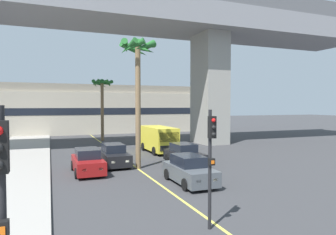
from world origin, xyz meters
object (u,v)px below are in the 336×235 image
(delivery_van, at_px, (159,138))
(traffic_light_left_sidewalk_corner, at_px, (1,207))
(palm_tree_near_median, at_px, (138,63))
(traffic_light_median_near, at_px, (211,153))
(car_queue_fourth, at_px, (189,170))
(car_queue_second, at_px, (114,156))
(car_queue_front, at_px, (88,162))
(palm_tree_mid_median, at_px, (102,91))
(car_queue_third, at_px, (184,155))

(delivery_van, relative_size, traffic_light_left_sidewalk_corner, 1.26)
(delivery_van, relative_size, palm_tree_near_median, 0.60)
(delivery_van, bearing_deg, traffic_light_median_near, -103.65)
(car_queue_fourth, relative_size, palm_tree_near_median, 0.46)
(car_queue_second, distance_m, traffic_light_left_sidewalk_corner, 17.69)
(palm_tree_near_median, bearing_deg, car_queue_fourth, -72.63)
(car_queue_second, distance_m, traffic_light_median_near, 12.78)
(car_queue_fourth, height_order, traffic_light_left_sidewalk_corner, traffic_light_left_sidewalk_corner)
(car_queue_second, height_order, traffic_light_median_near, traffic_light_median_near)
(car_queue_front, relative_size, car_queue_fourth, 1.01)
(car_queue_fourth, bearing_deg, traffic_light_median_near, -108.46)
(car_queue_second, distance_m, palm_tree_mid_median, 16.91)
(traffic_light_left_sidewalk_corner, bearing_deg, palm_tree_near_median, 67.34)
(palm_tree_near_median, bearing_deg, palm_tree_mid_median, 88.74)
(traffic_light_left_sidewalk_corner, bearing_deg, car_queue_second, 73.56)
(car_queue_third, bearing_deg, traffic_light_median_near, -109.72)
(palm_tree_near_median, distance_m, palm_tree_mid_median, 17.62)
(car_queue_front, height_order, car_queue_third, same)
(car_queue_third, xyz_separation_m, delivery_van, (0.26, 6.31, 0.57))
(car_queue_third, relative_size, traffic_light_median_near, 0.98)
(car_queue_front, bearing_deg, traffic_light_median_near, -74.66)
(traffic_light_median_near, bearing_deg, car_queue_fourth, 71.54)
(palm_tree_mid_median, bearing_deg, delivery_van, -73.49)
(delivery_van, distance_m, traffic_light_left_sidewalk_corner, 23.83)
(car_queue_front, height_order, palm_tree_near_median, palm_tree_near_median)
(car_queue_fourth, distance_m, palm_tree_mid_median, 23.15)
(delivery_van, height_order, traffic_light_median_near, traffic_light_median_near)
(car_queue_front, xyz_separation_m, car_queue_fourth, (4.96, -4.71, 0.00))
(traffic_light_left_sidewalk_corner, xyz_separation_m, palm_tree_mid_median, (6.74, 32.79, 3.19))
(traffic_light_median_near, bearing_deg, car_queue_second, 94.12)
(car_queue_third, xyz_separation_m, traffic_light_median_near, (-3.93, -10.97, 1.99))
(car_queue_front, relative_size, palm_tree_near_median, 0.46)
(car_queue_second, bearing_deg, car_queue_front, -137.87)
(car_queue_second, xyz_separation_m, palm_tree_near_median, (1.38, -1.63, 6.50))
(car_queue_third, height_order, traffic_light_median_near, traffic_light_median_near)
(car_queue_second, xyz_separation_m, car_queue_third, (4.84, -1.62, 0.00))
(palm_tree_mid_median, bearing_deg, traffic_light_median_near, -91.73)
(car_queue_third, relative_size, traffic_light_left_sidewalk_corner, 0.98)
(car_queue_fourth, distance_m, palm_tree_near_median, 8.29)
(delivery_van, bearing_deg, palm_tree_near_median, -120.46)
(car_queue_fourth, distance_m, traffic_light_median_near, 6.67)
(car_queue_fourth, height_order, traffic_light_median_near, traffic_light_median_near)
(traffic_light_left_sidewalk_corner, bearing_deg, car_queue_fourth, 52.52)
(car_queue_fourth, bearing_deg, traffic_light_left_sidewalk_corner, -127.48)
(delivery_van, bearing_deg, car_queue_front, -137.52)
(car_queue_third, bearing_deg, palm_tree_mid_median, 99.92)
(palm_tree_near_median, bearing_deg, delivery_van, 59.54)
(car_queue_fourth, height_order, delivery_van, delivery_van)
(car_queue_second, height_order, car_queue_third, same)
(delivery_van, relative_size, traffic_light_median_near, 1.26)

